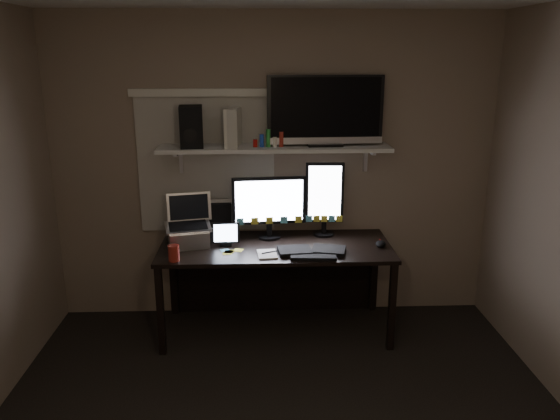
{
  "coord_description": "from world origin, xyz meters",
  "views": [
    {
      "loc": [
        -0.13,
        -2.59,
        2.18
      ],
      "look_at": [
        0.03,
        1.25,
        1.07
      ],
      "focal_mm": 35.0,
      "sensor_mm": 36.0,
      "label": 1
    }
  ],
  "objects_px": {
    "cup": "(174,253)",
    "tablet": "(226,234)",
    "mouse": "(381,244)",
    "game_console": "(233,128)",
    "desk": "(275,261)",
    "monitor_landscape": "(269,207)",
    "tv": "(325,111)",
    "speaker": "(191,127)",
    "laptop": "(188,222)",
    "keyboard": "(312,251)",
    "monitor_portrait": "(324,199)"
  },
  "relations": [
    {
      "from": "keyboard",
      "to": "tablet",
      "type": "height_order",
      "value": "tablet"
    },
    {
      "from": "cup",
      "to": "tv",
      "type": "xyz_separation_m",
      "value": [
        1.13,
        0.49,
        0.96
      ]
    },
    {
      "from": "laptop",
      "to": "keyboard",
      "type": "bearing_deg",
      "value": -24.1
    },
    {
      "from": "monitor_portrait",
      "to": "tablet",
      "type": "xyz_separation_m",
      "value": [
        -0.79,
        -0.23,
        -0.21
      ]
    },
    {
      "from": "desk",
      "to": "cup",
      "type": "distance_m",
      "value": 0.89
    },
    {
      "from": "mouse",
      "to": "game_console",
      "type": "height_order",
      "value": "game_console"
    },
    {
      "from": "laptop",
      "to": "monitor_landscape",
      "type": "bearing_deg",
      "value": 2.06
    },
    {
      "from": "monitor_landscape",
      "to": "tablet",
      "type": "height_order",
      "value": "monitor_landscape"
    },
    {
      "from": "monitor_landscape",
      "to": "game_console",
      "type": "bearing_deg",
      "value": 176.36
    },
    {
      "from": "desk",
      "to": "monitor_landscape",
      "type": "relative_size",
      "value": 3.05
    },
    {
      "from": "mouse",
      "to": "tv",
      "type": "distance_m",
      "value": 1.11
    },
    {
      "from": "game_console",
      "to": "monitor_landscape",
      "type": "bearing_deg",
      "value": 13.41
    },
    {
      "from": "cup",
      "to": "tablet",
      "type": "bearing_deg",
      "value": 41.19
    },
    {
      "from": "desk",
      "to": "mouse",
      "type": "xyz_separation_m",
      "value": [
        0.82,
        -0.18,
        0.2
      ]
    },
    {
      "from": "monitor_portrait",
      "to": "tv",
      "type": "xyz_separation_m",
      "value": [
        -0.02,
        -0.04,
        0.71
      ]
    },
    {
      "from": "mouse",
      "to": "speaker",
      "type": "relative_size",
      "value": 0.38
    },
    {
      "from": "cup",
      "to": "game_console",
      "type": "height_order",
      "value": "game_console"
    },
    {
      "from": "monitor_portrait",
      "to": "speaker",
      "type": "xyz_separation_m",
      "value": [
        -1.04,
        -0.07,
        0.6
      ]
    },
    {
      "from": "desk",
      "to": "game_console",
      "type": "relative_size",
      "value": 6.13
    },
    {
      "from": "keyboard",
      "to": "cup",
      "type": "height_order",
      "value": "cup"
    },
    {
      "from": "cup",
      "to": "speaker",
      "type": "height_order",
      "value": "speaker"
    },
    {
      "from": "tv",
      "to": "speaker",
      "type": "height_order",
      "value": "tv"
    },
    {
      "from": "laptop",
      "to": "game_console",
      "type": "xyz_separation_m",
      "value": [
        0.36,
        0.16,
        0.7
      ]
    },
    {
      "from": "keyboard",
      "to": "laptop",
      "type": "height_order",
      "value": "laptop"
    },
    {
      "from": "monitor_landscape",
      "to": "mouse",
      "type": "bearing_deg",
      "value": -20.7
    },
    {
      "from": "monitor_portrait",
      "to": "tablet",
      "type": "relative_size",
      "value": 2.87
    },
    {
      "from": "tablet",
      "to": "speaker",
      "type": "relative_size",
      "value": 0.68
    },
    {
      "from": "mouse",
      "to": "speaker",
      "type": "xyz_separation_m",
      "value": [
        -1.45,
        0.22,
        0.89
      ]
    },
    {
      "from": "monitor_portrait",
      "to": "keyboard",
      "type": "relative_size",
      "value": 1.21
    },
    {
      "from": "monitor_portrait",
      "to": "mouse",
      "type": "relative_size",
      "value": 5.19
    },
    {
      "from": "keyboard",
      "to": "mouse",
      "type": "distance_m",
      "value": 0.56
    },
    {
      "from": "cup",
      "to": "speaker",
      "type": "xyz_separation_m",
      "value": [
        0.11,
        0.47,
        0.85
      ]
    },
    {
      "from": "keyboard",
      "to": "mouse",
      "type": "xyz_separation_m",
      "value": [
        0.55,
        0.12,
        0.01
      ]
    },
    {
      "from": "tablet",
      "to": "mouse",
      "type": "bearing_deg",
      "value": -4.52
    },
    {
      "from": "tablet",
      "to": "keyboard",
      "type": "bearing_deg",
      "value": -17.11
    },
    {
      "from": "monitor_landscape",
      "to": "keyboard",
      "type": "xyz_separation_m",
      "value": [
        0.31,
        -0.36,
        -0.24
      ]
    },
    {
      "from": "monitor_landscape",
      "to": "tv",
      "type": "bearing_deg",
      "value": -3.77
    },
    {
      "from": "desk",
      "to": "game_console",
      "type": "xyz_separation_m",
      "value": [
        -0.32,
        0.06,
        1.07
      ]
    },
    {
      "from": "laptop",
      "to": "speaker",
      "type": "xyz_separation_m",
      "value": [
        0.04,
        0.15,
        0.71
      ]
    },
    {
      "from": "keyboard",
      "to": "tablet",
      "type": "xyz_separation_m",
      "value": [
        -0.65,
        0.19,
        0.08
      ]
    },
    {
      "from": "monitor_portrait",
      "to": "tv",
      "type": "bearing_deg",
      "value": -106.35
    },
    {
      "from": "monitor_landscape",
      "to": "desk",
      "type": "bearing_deg",
      "value": -60.0
    },
    {
      "from": "cup",
      "to": "tv",
      "type": "relative_size",
      "value": 0.13
    },
    {
      "from": "mouse",
      "to": "tablet",
      "type": "distance_m",
      "value": 1.21
    },
    {
      "from": "game_console",
      "to": "speaker",
      "type": "relative_size",
      "value": 0.93
    },
    {
      "from": "desk",
      "to": "tv",
      "type": "relative_size",
      "value": 2.01
    },
    {
      "from": "monitor_portrait",
      "to": "tv",
      "type": "height_order",
      "value": "tv"
    },
    {
      "from": "mouse",
      "to": "speaker",
      "type": "height_order",
      "value": "speaker"
    },
    {
      "from": "monitor_landscape",
      "to": "cup",
      "type": "distance_m",
      "value": 0.87
    },
    {
      "from": "mouse",
      "to": "laptop",
      "type": "xyz_separation_m",
      "value": [
        -1.49,
        0.08,
        0.17
      ]
    }
  ]
}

